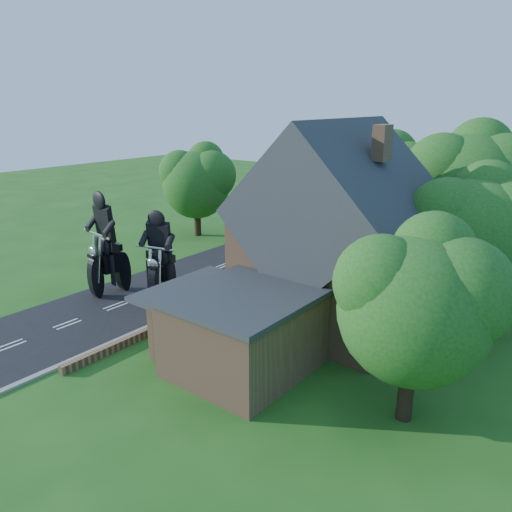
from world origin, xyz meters
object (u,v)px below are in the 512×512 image
Objects in this scene: house at (337,240)px; garden_wall at (232,294)px; motorcycle_follow at (110,279)px; motorcycle_lead at (162,286)px; annex at (242,330)px.

garden_wall is at bearing -170.83° from house.
house reaches higher than motorcycle_follow.
motorcycle_lead is (-3.09, -2.57, 0.59)m from garden_wall.
annex is (-0.62, -6.80, -2.58)m from house.
garden_wall is 2.15× the size of house.
motorcycle_lead is at bearing 159.56° from annex.
motorcycle_follow is (-12.31, -4.96, -3.41)m from house.
motorcycle_lead is at bearing -147.63° from motorcycle_follow.
annex reaches higher than garden_wall.
garden_wall is 8.19m from annex.
annex is at bearing 145.63° from motorcycle_lead.
house is 5.13× the size of motorcycle_follow.
motorcycle_follow is at bearing -147.10° from garden_wall.
motorcycle_lead is 3.33m from motorcycle_follow.
motorcycle_lead is at bearing -140.18° from garden_wall.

